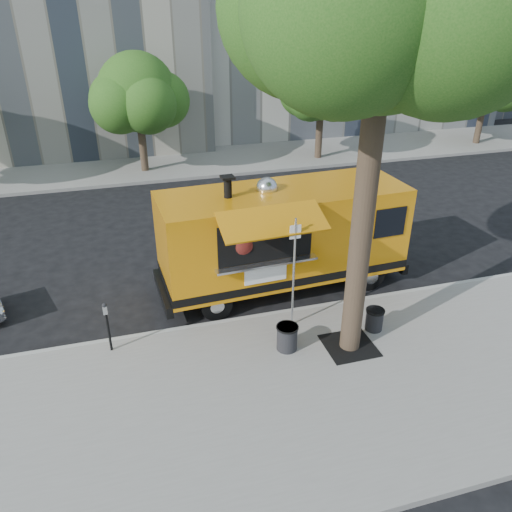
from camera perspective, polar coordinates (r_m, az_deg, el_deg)
The scene contains 13 objects.
ground at distance 14.13m, azimuth -4.02°, elevation -5.77°, with size 120.00×120.00×0.00m, color black.
sidewalk at distance 11.04m, azimuth 0.63°, elevation -16.50°, with size 60.00×6.00×0.15m, color gray.
curb at distance 13.33m, azimuth -3.17°, elevation -7.62°, with size 60.00×0.14×0.16m, color #999993.
far_sidewalk at distance 26.34m, azimuth -10.47°, elevation 10.18°, with size 60.00×5.00×0.15m, color gray.
tree_well at distance 12.61m, azimuth 10.61°, elevation -10.03°, with size 1.20×1.20×0.02m, color black.
far_tree_b at distance 24.64m, azimuth -13.43°, elevation 17.73°, with size 3.60×3.60×5.50m.
far_tree_c at distance 26.42m, azimuth 7.53°, elevation 18.58°, with size 3.24×3.24×5.21m.
far_tree_d at distance 31.81m, azimuth 25.14°, elevation 18.20°, with size 3.78×3.78×5.64m.
sign_post at distance 12.26m, azimuth 4.35°, elevation -1.28°, with size 0.28×0.06×3.00m.
parking_meter at distance 12.29m, azimuth -16.66°, elevation -7.17°, with size 0.11×0.11×1.33m.
food_truck at distance 14.24m, azimuth 3.02°, elevation 2.34°, with size 7.37×3.65×3.59m.
trash_bin_left at distance 12.14m, azimuth 3.58°, elevation -9.20°, with size 0.54×0.54×0.65m.
trash_bin_right at distance 13.14m, azimuth 13.38°, elevation -6.99°, with size 0.48×0.48×0.58m.
Camera 1 is at (-2.30, -11.59, 7.75)m, focal length 35.00 mm.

